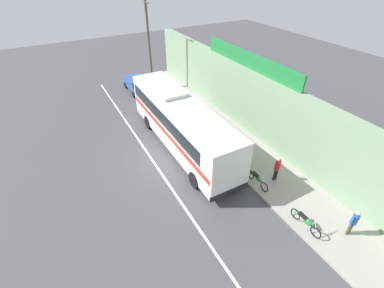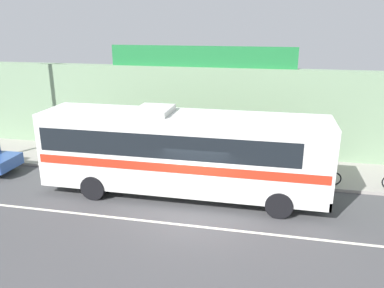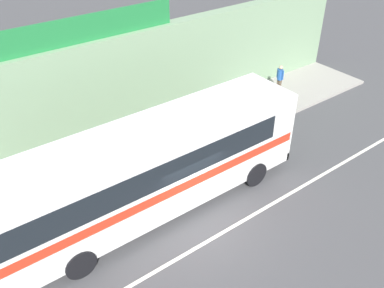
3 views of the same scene
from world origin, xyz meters
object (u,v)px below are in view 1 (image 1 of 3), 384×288
object	(u,v)px
parked_car	(137,84)
utility_pole	(149,43)
motorcycle_green	(257,179)
motorcycle_red	(305,221)
pedestrian_by_curb	(354,221)
pedestrian_far_left	(207,117)
intercity_bus	(181,121)
pedestrian_far_right	(277,167)

from	to	relation	value
parked_car	utility_pole	size ratio (longest dim) A/B	0.53
motorcycle_green	utility_pole	bearing A→B (deg)	179.91
motorcycle_red	pedestrian_by_curb	distance (m)	2.15
pedestrian_by_curb	pedestrian_far_left	bearing A→B (deg)	-175.02
pedestrian_by_curb	intercity_bus	bearing A→B (deg)	-160.63
utility_pole	pedestrian_by_curb	distance (m)	21.78
intercity_bus	pedestrian_by_curb	xyz separation A→B (m)	(10.78, 3.79, -1.00)
pedestrian_far_right	pedestrian_far_left	size ratio (longest dim) A/B	0.97
pedestrian_by_curb	pedestrian_far_right	bearing A→B (deg)	-174.43
motorcycle_green	pedestrian_far_right	world-z (taller)	pedestrian_far_right
parked_car	utility_pole	world-z (taller)	utility_pole
motorcycle_red	motorcycle_green	bearing A→B (deg)	-178.52
intercity_bus	pedestrian_far_right	size ratio (longest dim) A/B	6.97
parked_car	motorcycle_green	xyz separation A→B (m)	(16.58, 1.67, -0.17)
intercity_bus	parked_car	world-z (taller)	intercity_bus
parked_car	motorcycle_green	world-z (taller)	parked_car
motorcycle_green	pedestrian_far_right	size ratio (longest dim) A/B	1.10
intercity_bus	pedestrian_by_curb	world-z (taller)	intercity_bus
parked_car	motorcycle_red	distance (m)	20.21
utility_pole	motorcycle_red	bearing A→B (deg)	0.19
parked_car	pedestrian_far_right	distance (m)	17.07
motorcycle_green	pedestrian_far_left	bearing A→B (deg)	174.42
pedestrian_by_curb	pedestrian_far_right	xyz separation A→B (m)	(-4.67, -0.46, 0.06)
intercity_bus	pedestrian_far_right	world-z (taller)	intercity_bus
utility_pole	motorcycle_red	size ratio (longest dim) A/B	4.44
utility_pole	pedestrian_far_left	xyz separation A→B (m)	(9.70, 0.64, -3.34)
parked_car	pedestrian_far_right	xyz separation A→B (m)	(16.81, 2.91, 0.39)
parked_car	pedestrian_by_curb	size ratio (longest dim) A/B	2.81
motorcycle_green	pedestrian_by_curb	xyz separation A→B (m)	(4.91, 1.69, 0.50)
pedestrian_far_right	pedestrian_by_curb	bearing A→B (deg)	5.57
intercity_bus	motorcycle_red	distance (m)	9.79
utility_pole	parked_car	bearing A→B (deg)	-91.60
motorcycle_green	pedestrian_far_left	world-z (taller)	pedestrian_far_left
motorcycle_green	pedestrian_far_right	distance (m)	1.38
parked_car	intercity_bus	bearing A→B (deg)	-2.27
motorcycle_red	parked_car	bearing A→B (deg)	-174.99
motorcycle_red	pedestrian_far_left	size ratio (longest dim) A/B	1.09
pedestrian_far_right	pedestrian_far_left	distance (m)	7.09
utility_pole	motorcycle_red	xyz separation A→B (m)	(20.09, 0.07, -3.95)
motorcycle_green	pedestrian_far_left	size ratio (longest dim) A/B	1.07
motorcycle_red	pedestrian_far_right	xyz separation A→B (m)	(-3.32, 1.14, 0.56)
pedestrian_far_right	pedestrian_far_left	world-z (taller)	pedestrian_far_left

